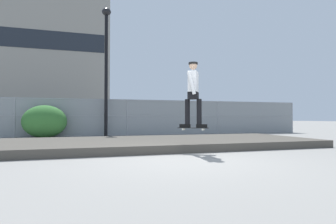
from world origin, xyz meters
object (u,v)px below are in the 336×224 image
object	(u,v)px
parked_car_near	(20,119)
parked_car_far	(211,119)
parked_car_mid	(133,119)
shrub_left	(45,121)
street_lamp	(106,56)
skateboard	(193,128)
skater	(193,90)

from	to	relation	value
parked_car_near	parked_car_far	size ratio (longest dim) A/B	1.00
parked_car_mid	shrub_left	world-z (taller)	parked_car_mid
parked_car_far	shrub_left	xyz separation A→B (m)	(-10.13, -3.75, -0.09)
parked_car_mid	street_lamp	bearing A→B (deg)	-118.38
parked_car_near	shrub_left	xyz separation A→B (m)	(1.77, -3.70, -0.09)
street_lamp	parked_car_far	bearing A→B (deg)	26.62
parked_car_near	parked_car_far	bearing A→B (deg)	0.23
street_lamp	skateboard	bearing A→B (deg)	-75.92
skateboard	parked_car_near	size ratio (longest dim) A/B	0.17
skateboard	parked_car_near	bearing A→B (deg)	120.49
skateboard	parked_car_far	size ratio (longest dim) A/B	0.17
skateboard	parked_car_mid	xyz separation A→B (m)	(0.21, 10.55, 0.19)
street_lamp	parked_car_mid	distance (m)	5.15
skater	parked_car_mid	distance (m)	10.58
shrub_left	parked_car_mid	bearing A→B (deg)	37.97
skateboard	parked_car_far	xyz separation A→B (m)	(5.66, 10.64, 0.19)
skater	parked_car_near	xyz separation A→B (m)	(-6.24, 10.59, -0.80)
skateboard	skater	world-z (taller)	skater
skater	parked_car_far	xyz separation A→B (m)	(5.66, 10.64, -0.80)
street_lamp	parked_car_mid	xyz separation A→B (m)	(1.95, 3.61, -3.11)
skateboard	parked_car_mid	distance (m)	10.55
skater	parked_car_far	world-z (taller)	skater
skateboard	street_lamp	size ratio (longest dim) A/B	0.12
parked_car_mid	parked_car_near	bearing A→B (deg)	179.60
street_lamp	parked_car_near	world-z (taller)	street_lamp
parked_car_near	parked_car_mid	xyz separation A→B (m)	(6.45, -0.04, 0.00)
skateboard	parked_car_mid	size ratio (longest dim) A/B	0.18
parked_car_far	skater	bearing A→B (deg)	-117.99
parked_car_far	shrub_left	world-z (taller)	parked_car_far
parked_car_far	skateboard	bearing A→B (deg)	-117.99
street_lamp	parked_car_near	bearing A→B (deg)	140.87
skateboard	parked_car_far	world-z (taller)	parked_car_far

